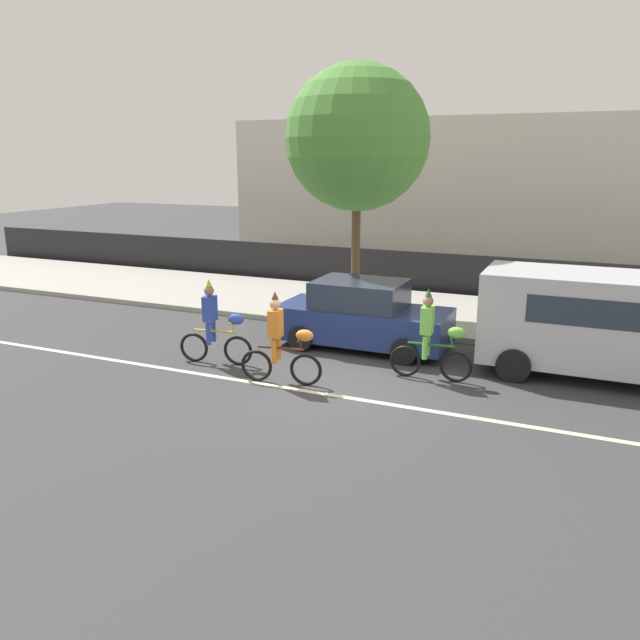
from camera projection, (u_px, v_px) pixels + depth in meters
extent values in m
plane|color=#38383A|center=(330.00, 385.00, 12.64)|extent=(80.00, 80.00, 0.00)
cube|color=beige|center=(320.00, 393.00, 12.20)|extent=(36.00, 0.14, 0.01)
cube|color=#9E9B93|center=(415.00, 311.00, 18.39)|extent=(60.00, 5.00, 0.15)
cube|color=black|center=(438.00, 274.00, 20.80)|extent=(40.00, 0.08, 1.40)
cube|color=beige|center=(572.00, 193.00, 26.45)|extent=(28.00, 8.00, 6.04)
torus|color=black|center=(238.00, 351.00, 13.78)|extent=(0.67, 0.19, 0.67)
torus|color=black|center=(194.00, 347.00, 14.02)|extent=(0.67, 0.19, 0.67)
cylinder|color=gold|center=(215.00, 331.00, 13.79)|extent=(0.96, 0.22, 0.05)
cylinder|color=gold|center=(209.00, 327.00, 13.80)|extent=(0.04, 0.04, 0.18)
cylinder|color=gold|center=(233.00, 327.00, 13.67)|extent=(0.04, 0.04, 0.23)
cylinder|color=gold|center=(232.00, 322.00, 13.64)|extent=(0.12, 0.50, 0.03)
ellipsoid|color=#2D47B2|center=(236.00, 319.00, 13.60)|extent=(0.39, 0.26, 0.24)
cube|color=#2D47B2|center=(210.00, 308.00, 13.69)|extent=(0.29, 0.36, 0.56)
sphere|color=#9E7051|center=(209.00, 291.00, 13.58)|extent=(0.22, 0.22, 0.22)
cone|color=gold|center=(209.00, 283.00, 13.54)|extent=(0.14, 0.14, 0.16)
cylinder|color=#2D47B2|center=(208.00, 334.00, 13.69)|extent=(0.11, 0.11, 0.48)
cylinder|color=#2D47B2|center=(213.00, 331.00, 13.96)|extent=(0.11, 0.11, 0.48)
torus|color=black|center=(306.00, 370.00, 12.54)|extent=(0.67, 0.18, 0.67)
torus|color=black|center=(257.00, 366.00, 12.79)|extent=(0.67, 0.18, 0.67)
cylinder|color=#4C2614|center=(281.00, 348.00, 12.56)|extent=(0.96, 0.21, 0.05)
cylinder|color=#4C2614|center=(274.00, 343.00, 12.57)|extent=(0.04, 0.04, 0.18)
cylinder|color=#4C2614|center=(301.00, 344.00, 12.43)|extent=(0.04, 0.04, 0.23)
cylinder|color=#4C2614|center=(301.00, 339.00, 12.40)|extent=(0.11, 0.50, 0.03)
ellipsoid|color=orange|center=(305.00, 336.00, 12.37)|extent=(0.39, 0.26, 0.24)
cube|color=orange|center=(275.00, 323.00, 12.45)|extent=(0.29, 0.36, 0.56)
sphere|color=tan|center=(275.00, 304.00, 12.35)|extent=(0.22, 0.22, 0.22)
cone|color=#4C2614|center=(275.00, 295.00, 12.31)|extent=(0.14, 0.14, 0.16)
cylinder|color=orange|center=(274.00, 352.00, 12.46)|extent=(0.11, 0.11, 0.48)
cylinder|color=orange|center=(278.00, 348.00, 12.73)|extent=(0.11, 0.11, 0.48)
torus|color=black|center=(456.00, 367.00, 12.73)|extent=(0.67, 0.11, 0.67)
torus|color=black|center=(405.00, 361.00, 13.08)|extent=(0.67, 0.11, 0.67)
cylinder|color=#266626|center=(431.00, 345.00, 12.80)|extent=(0.97, 0.11, 0.05)
cylinder|color=#266626|center=(424.00, 340.00, 12.83)|extent=(0.04, 0.04, 0.18)
cylinder|color=#266626|center=(452.00, 341.00, 12.63)|extent=(0.04, 0.04, 0.23)
cylinder|color=#266626|center=(452.00, 336.00, 12.60)|extent=(0.06, 0.50, 0.03)
ellipsoid|color=#72CC4C|center=(457.00, 333.00, 12.56)|extent=(0.37, 0.22, 0.24)
cube|color=#72CC4C|center=(427.00, 320.00, 12.70)|extent=(0.26, 0.33, 0.56)
sphere|color=#9E7051|center=(428.00, 301.00, 12.60)|extent=(0.22, 0.22, 0.22)
cone|color=#266626|center=(429.00, 292.00, 12.56)|extent=(0.14, 0.14, 0.16)
cylinder|color=#72CC4C|center=(425.00, 348.00, 12.72)|extent=(0.11, 0.11, 0.48)
cylinder|color=#72CC4C|center=(427.00, 344.00, 12.97)|extent=(0.11, 0.11, 0.48)
cube|color=silver|center=(609.00, 321.00, 12.77)|extent=(5.00, 2.00, 1.90)
cube|color=#283342|center=(633.00, 306.00, 12.52)|extent=(3.90, 2.02, 0.56)
cylinder|color=black|center=(513.00, 365.00, 12.76)|extent=(0.70, 0.22, 0.70)
cylinder|color=black|center=(524.00, 340.00, 14.54)|extent=(0.70, 0.22, 0.70)
cube|color=navy|center=(363.00, 323.00, 15.00)|extent=(4.10, 1.72, 0.80)
cube|color=#232D3D|center=(360.00, 294.00, 14.86)|extent=(2.10, 1.58, 0.64)
cylinder|color=black|center=(404.00, 352.00, 13.82)|extent=(0.60, 0.20, 0.60)
cylinder|color=black|center=(424.00, 332.00, 15.35)|extent=(0.60, 0.20, 0.60)
cylinder|color=black|center=(300.00, 339.00, 14.81)|extent=(0.60, 0.20, 0.60)
cylinder|color=black|center=(328.00, 322.00, 16.33)|extent=(0.60, 0.20, 0.60)
cylinder|color=brown|center=(356.00, 254.00, 17.20)|extent=(0.24, 0.24, 3.48)
sphere|color=#4C8C38|center=(357.00, 138.00, 16.42)|extent=(3.82, 3.82, 3.82)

